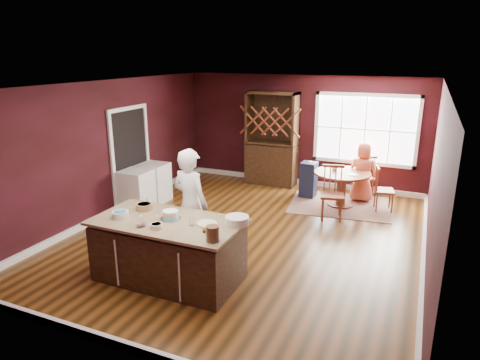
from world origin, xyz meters
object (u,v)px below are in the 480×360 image
object	(u,v)px
chair_east	(384,189)
toddler	(312,162)
hutch	(272,139)
high_chair	(308,179)
washer	(136,190)
kitchen_island	(169,251)
layer_cake	(171,215)
chair_north	(363,176)
seated_woman	(363,172)
dining_table	(342,182)
dryer	(154,182)
baker	(191,205)
chair_south	(332,193)

from	to	relation	value
chair_east	toddler	size ratio (longest dim) A/B	3.68
hutch	toddler	bearing A→B (deg)	-26.27
high_chair	washer	size ratio (longest dim) A/B	0.99
kitchen_island	layer_cake	bearing A→B (deg)	71.19
chair_north	seated_woman	bearing A→B (deg)	59.07
hutch	kitchen_island	bearing A→B (deg)	-87.32
dining_table	chair_east	distance (m)	0.88
dining_table	dryer	bearing A→B (deg)	-160.71
baker	chair_east	xyz separation A→B (m)	(2.61, 3.51, -0.43)
kitchen_island	chair_east	world-z (taller)	chair_east
dining_table	layer_cake	xyz separation A→B (m)	(-1.68, -4.12, 0.45)
baker	hutch	distance (m)	4.41
washer	dryer	size ratio (longest dim) A/B	1.01
layer_cake	chair_south	size ratio (longest dim) A/B	0.28
layer_cake	washer	xyz separation A→B (m)	(-2.21, 2.12, -0.55)
hutch	seated_woman	bearing A→B (deg)	-10.69
layer_cake	dryer	world-z (taller)	layer_cake
kitchen_island	baker	xyz separation A→B (m)	(-0.03, 0.73, 0.47)
toddler	washer	size ratio (longest dim) A/B	0.30
baker	chair_north	size ratio (longest dim) A/B	1.76
chair_south	chair_north	world-z (taller)	chair_south
toddler	washer	bearing A→B (deg)	-143.18
kitchen_island	dryer	size ratio (longest dim) A/B	2.49
layer_cake	hutch	world-z (taller)	hutch
dining_table	baker	size ratio (longest dim) A/B	0.66
toddler	chair_east	bearing A→B (deg)	-10.43
dining_table	chair_south	distance (m)	0.87
toddler	washer	xyz separation A→B (m)	(-3.14, -2.35, -0.38)
chair_east	dryer	world-z (taller)	chair_east
chair_east	dryer	size ratio (longest dim) A/B	1.12
seated_woman	chair_north	bearing A→B (deg)	-87.58
kitchen_island	seated_woman	bearing A→B (deg)	66.29
chair_north	dining_table	bearing A→B (deg)	29.83
chair_north	chair_south	bearing A→B (deg)	42.06
hutch	washer	distance (m)	3.60
kitchen_island	high_chair	xyz separation A→B (m)	(0.89, 4.49, -0.01)
layer_cake	kitchen_island	bearing A→B (deg)	-108.81
kitchen_island	chair_north	bearing A→B (deg)	67.46
chair_south	dryer	world-z (taller)	chair_south
chair_south	hutch	size ratio (longest dim) A/B	0.47
hutch	high_chair	bearing A→B (deg)	-29.46
hutch	dryer	bearing A→B (deg)	-130.33
toddler	washer	distance (m)	3.94
hutch	layer_cake	bearing A→B (deg)	-87.04
dining_table	chair_east	bearing A→B (deg)	3.25
kitchen_island	chair_south	world-z (taller)	chair_south
chair_east	toddler	distance (m)	1.69
toddler	chair_north	bearing A→B (deg)	19.39
baker	seated_woman	bearing A→B (deg)	-104.22
seated_woman	chair_east	bearing A→B (deg)	137.09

